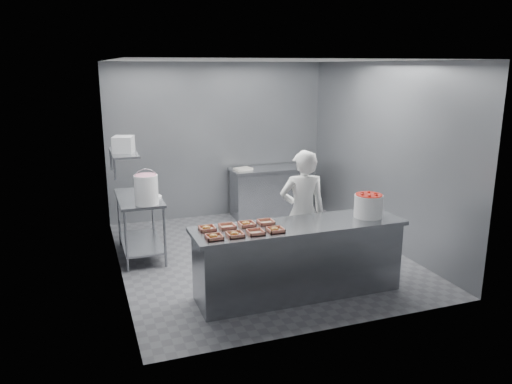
% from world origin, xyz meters
% --- Properties ---
extents(floor, '(4.50, 4.50, 0.00)m').
position_xyz_m(floor, '(0.00, 0.00, 0.00)').
color(floor, '#4C4C51').
rests_on(floor, ground).
extents(ceiling, '(4.50, 4.50, 0.00)m').
position_xyz_m(ceiling, '(0.00, 0.00, 2.80)').
color(ceiling, white).
rests_on(ceiling, wall_back).
extents(wall_back, '(4.00, 0.04, 2.80)m').
position_xyz_m(wall_back, '(0.00, 2.25, 1.40)').
color(wall_back, slate).
rests_on(wall_back, ground).
extents(wall_left, '(0.04, 4.50, 2.80)m').
position_xyz_m(wall_left, '(-2.00, 0.00, 1.40)').
color(wall_left, slate).
rests_on(wall_left, ground).
extents(wall_right, '(0.04, 4.50, 2.80)m').
position_xyz_m(wall_right, '(2.00, 0.00, 1.40)').
color(wall_right, slate).
rests_on(wall_right, ground).
extents(service_counter, '(2.60, 0.70, 0.90)m').
position_xyz_m(service_counter, '(0.00, -1.35, 0.45)').
color(service_counter, slate).
rests_on(service_counter, ground).
extents(prep_table, '(0.60, 1.20, 0.90)m').
position_xyz_m(prep_table, '(-1.65, 0.60, 0.59)').
color(prep_table, slate).
rests_on(prep_table, ground).
extents(back_counter, '(1.50, 0.60, 0.90)m').
position_xyz_m(back_counter, '(0.90, 1.90, 0.45)').
color(back_counter, slate).
rests_on(back_counter, ground).
extents(wall_shelf, '(0.35, 0.90, 0.03)m').
position_xyz_m(wall_shelf, '(-1.82, 0.60, 1.55)').
color(wall_shelf, slate).
rests_on(wall_shelf, wall_left).
extents(tray_0, '(0.19, 0.18, 0.06)m').
position_xyz_m(tray_0, '(-1.09, -1.50, 0.92)').
color(tray_0, tan).
rests_on(tray_0, service_counter).
extents(tray_1, '(0.19, 0.18, 0.06)m').
position_xyz_m(tray_1, '(-0.85, -1.50, 0.92)').
color(tray_1, tan).
rests_on(tray_1, service_counter).
extents(tray_2, '(0.19, 0.18, 0.04)m').
position_xyz_m(tray_2, '(-0.61, -1.50, 0.92)').
color(tray_2, tan).
rests_on(tray_2, service_counter).
extents(tray_3, '(0.19, 0.18, 0.06)m').
position_xyz_m(tray_3, '(-0.37, -1.50, 0.92)').
color(tray_3, tan).
rests_on(tray_3, service_counter).
extents(tray_4, '(0.19, 0.18, 0.06)m').
position_xyz_m(tray_4, '(-1.09, -1.20, 0.92)').
color(tray_4, tan).
rests_on(tray_4, service_counter).
extents(tray_5, '(0.19, 0.18, 0.04)m').
position_xyz_m(tray_5, '(-0.85, -1.20, 0.92)').
color(tray_5, tan).
rests_on(tray_5, service_counter).
extents(tray_6, '(0.19, 0.18, 0.06)m').
position_xyz_m(tray_6, '(-0.61, -1.20, 0.92)').
color(tray_6, tan).
rests_on(tray_6, service_counter).
extents(tray_7, '(0.19, 0.18, 0.04)m').
position_xyz_m(tray_7, '(-0.37, -1.20, 0.92)').
color(tray_7, tan).
rests_on(tray_7, service_counter).
extents(worker, '(0.68, 0.51, 1.68)m').
position_xyz_m(worker, '(0.32, -0.75, 0.84)').
color(worker, white).
rests_on(worker, ground).
extents(strawberry_tub, '(0.35, 0.35, 0.29)m').
position_xyz_m(strawberry_tub, '(0.93, -1.37, 1.06)').
color(strawberry_tub, white).
rests_on(strawberry_tub, service_counter).
extents(glaze_bucket, '(0.34, 0.32, 0.49)m').
position_xyz_m(glaze_bucket, '(-1.59, 0.16, 1.11)').
color(glaze_bucket, white).
rests_on(glaze_bucket, prep_table).
extents(bucket_lid, '(0.44, 0.44, 0.03)m').
position_xyz_m(bucket_lid, '(-1.51, 0.47, 0.91)').
color(bucket_lid, white).
rests_on(bucket_lid, prep_table).
extents(rag, '(0.14, 0.12, 0.02)m').
position_xyz_m(rag, '(-1.55, 0.70, 0.91)').
color(rag, '#CCB28C').
rests_on(rag, prep_table).
extents(appliance, '(0.34, 0.36, 0.22)m').
position_xyz_m(appliance, '(-1.82, 0.55, 1.68)').
color(appliance, gray).
rests_on(appliance, wall_shelf).
extents(paper_stack, '(0.34, 0.28, 0.04)m').
position_xyz_m(paper_stack, '(0.36, 1.90, 0.92)').
color(paper_stack, silver).
rests_on(paper_stack, back_counter).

